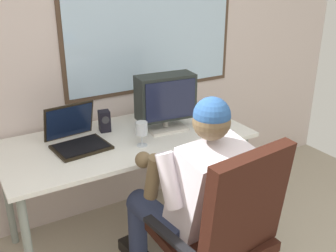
{
  "coord_description": "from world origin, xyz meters",
  "views": [
    {
      "loc": [
        -0.76,
        -0.32,
        1.8
      ],
      "look_at": [
        0.29,
        1.46,
        0.95
      ],
      "focal_mm": 42.11,
      "sensor_mm": 36.0,
      "label": 1
    }
  ],
  "objects_px": {
    "desk": "(127,148)",
    "office_chair": "(226,225)",
    "desk_speaker": "(104,121)",
    "wine_glass": "(142,130)",
    "crt_monitor": "(166,98)",
    "laptop": "(76,135)",
    "person_seated": "(191,191)"
  },
  "relations": [
    {
      "from": "desk",
      "to": "office_chair",
      "type": "bearing_deg",
      "value": -80.7
    },
    {
      "from": "desk",
      "to": "desk_speaker",
      "type": "bearing_deg",
      "value": 114.49
    },
    {
      "from": "office_chair",
      "to": "desk_speaker",
      "type": "relative_size",
      "value": 7.24
    },
    {
      "from": "wine_glass",
      "to": "desk_speaker",
      "type": "bearing_deg",
      "value": 108.28
    },
    {
      "from": "crt_monitor",
      "to": "wine_glass",
      "type": "relative_size",
      "value": 2.58
    },
    {
      "from": "office_chair",
      "to": "desk_speaker",
      "type": "bearing_deg",
      "value": 101.93
    },
    {
      "from": "desk",
      "to": "office_chair",
      "type": "distance_m",
      "value": 0.9
    },
    {
      "from": "desk",
      "to": "laptop",
      "type": "bearing_deg",
      "value": 169.65
    },
    {
      "from": "office_chair",
      "to": "desk",
      "type": "bearing_deg",
      "value": 99.3
    },
    {
      "from": "office_chair",
      "to": "crt_monitor",
      "type": "xyz_separation_m",
      "value": [
        0.15,
        0.88,
        0.4
      ]
    },
    {
      "from": "desk",
      "to": "desk_speaker",
      "type": "relative_size",
      "value": 11.2
    },
    {
      "from": "office_chair",
      "to": "laptop",
      "type": "xyz_separation_m",
      "value": [
        -0.46,
        0.94,
        0.25
      ]
    },
    {
      "from": "laptop",
      "to": "wine_glass",
      "type": "distance_m",
      "value": 0.41
    },
    {
      "from": "wine_glass",
      "to": "desk_speaker",
      "type": "relative_size",
      "value": 1.09
    },
    {
      "from": "desk",
      "to": "wine_glass",
      "type": "bearing_deg",
      "value": -78.7
    },
    {
      "from": "crt_monitor",
      "to": "laptop",
      "type": "bearing_deg",
      "value": 174.51
    },
    {
      "from": "desk_speaker",
      "to": "wine_glass",
      "type": "bearing_deg",
      "value": -71.72
    },
    {
      "from": "laptop",
      "to": "crt_monitor",
      "type": "bearing_deg",
      "value": -5.49
    },
    {
      "from": "desk",
      "to": "crt_monitor",
      "type": "distance_m",
      "value": 0.42
    },
    {
      "from": "laptop",
      "to": "office_chair",
      "type": "bearing_deg",
      "value": -63.91
    },
    {
      "from": "crt_monitor",
      "to": "wine_glass",
      "type": "distance_m",
      "value": 0.33
    },
    {
      "from": "desk_speaker",
      "to": "office_chair",
      "type": "bearing_deg",
      "value": -78.07
    },
    {
      "from": "laptop",
      "to": "desk_speaker",
      "type": "bearing_deg",
      "value": 25.54
    },
    {
      "from": "wine_glass",
      "to": "laptop",
      "type": "bearing_deg",
      "value": 147.52
    },
    {
      "from": "desk",
      "to": "person_seated",
      "type": "height_order",
      "value": "person_seated"
    },
    {
      "from": "desk_speaker",
      "to": "crt_monitor",
      "type": "bearing_deg",
      "value": -24.65
    },
    {
      "from": "office_chair",
      "to": "person_seated",
      "type": "distance_m",
      "value": 0.29
    },
    {
      "from": "office_chair",
      "to": "laptop",
      "type": "bearing_deg",
      "value": 116.09
    },
    {
      "from": "office_chair",
      "to": "crt_monitor",
      "type": "distance_m",
      "value": 0.98
    },
    {
      "from": "person_seated",
      "to": "desk_speaker",
      "type": "distance_m",
      "value": 0.82
    },
    {
      "from": "crt_monitor",
      "to": "desk_speaker",
      "type": "height_order",
      "value": "crt_monitor"
    },
    {
      "from": "office_chair",
      "to": "desk_speaker",
      "type": "distance_m",
      "value": 1.1
    }
  ]
}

